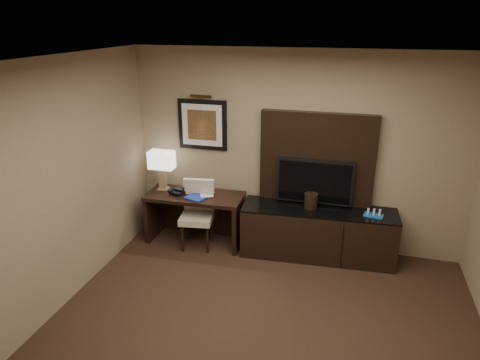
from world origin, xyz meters
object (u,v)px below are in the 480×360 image
(desk, at_px, (196,218))
(table_lamp, at_px, (162,171))
(tv, at_px, (315,181))
(minibar_tray, at_px, (374,213))
(credenza, at_px, (317,232))
(ice_bucket, at_px, (311,201))
(desk_chair, at_px, (197,217))
(desk_phone, at_px, (178,191))

(desk, bearing_deg, table_lamp, 169.85)
(tv, bearing_deg, minibar_tray, -12.98)
(credenza, bearing_deg, desk, 178.08)
(tv, relative_size, minibar_tray, 4.26)
(table_lamp, distance_m, ice_bucket, 2.13)
(desk_chair, xyz_separation_m, table_lamp, (-0.58, 0.21, 0.55))
(credenza, xyz_separation_m, ice_bucket, (-0.11, 0.02, 0.45))
(desk_chair, bearing_deg, desk_phone, 154.58)
(table_lamp, bearing_deg, ice_bucket, -0.22)
(tv, bearing_deg, ice_bucket, -98.84)
(table_lamp, xyz_separation_m, minibar_tray, (2.91, -0.06, -0.27))
(minibar_tray, bearing_deg, desk_phone, -178.76)
(desk_chair, bearing_deg, credenza, -2.00)
(minibar_tray, bearing_deg, tv, 167.02)
(desk_phone, xyz_separation_m, minibar_tray, (2.64, 0.06, -0.04))
(desk, height_order, desk_chair, desk_chair)
(tv, relative_size, desk_phone, 5.47)
(credenza, xyz_separation_m, desk_phone, (-1.96, -0.10, 0.43))
(desk, height_order, desk_phone, desk_phone)
(desk_phone, distance_m, ice_bucket, 1.85)
(desk_phone, bearing_deg, table_lamp, 172.46)
(tv, height_order, desk_phone, tv)
(ice_bucket, relative_size, minibar_tray, 0.84)
(credenza, height_order, minibar_tray, minibar_tray)
(table_lamp, bearing_deg, tv, 3.10)
(credenza, height_order, desk_chair, desk_chair)
(tv, xyz_separation_m, table_lamp, (-2.14, -0.12, -0.01))
(ice_bucket, bearing_deg, credenza, -8.04)
(desk_chair, xyz_separation_m, ice_bucket, (1.53, 0.21, 0.34))
(desk, distance_m, desk_chair, 0.18)
(credenza, distance_m, minibar_tray, 0.79)
(desk, distance_m, desk_phone, 0.47)
(ice_bucket, bearing_deg, tv, 81.16)
(desk_chair, distance_m, ice_bucket, 1.58)
(credenza, distance_m, desk_phone, 2.01)
(desk_chair, bearing_deg, table_lamp, 151.18)
(tv, xyz_separation_m, desk_chair, (-1.55, -0.33, -0.57))
(table_lamp, bearing_deg, desk, -8.34)
(minibar_tray, bearing_deg, table_lamp, 178.75)
(desk_phone, bearing_deg, credenza, 19.22)
(tv, xyz_separation_m, minibar_tray, (0.78, -0.18, -0.28))
(credenza, distance_m, table_lamp, 2.33)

